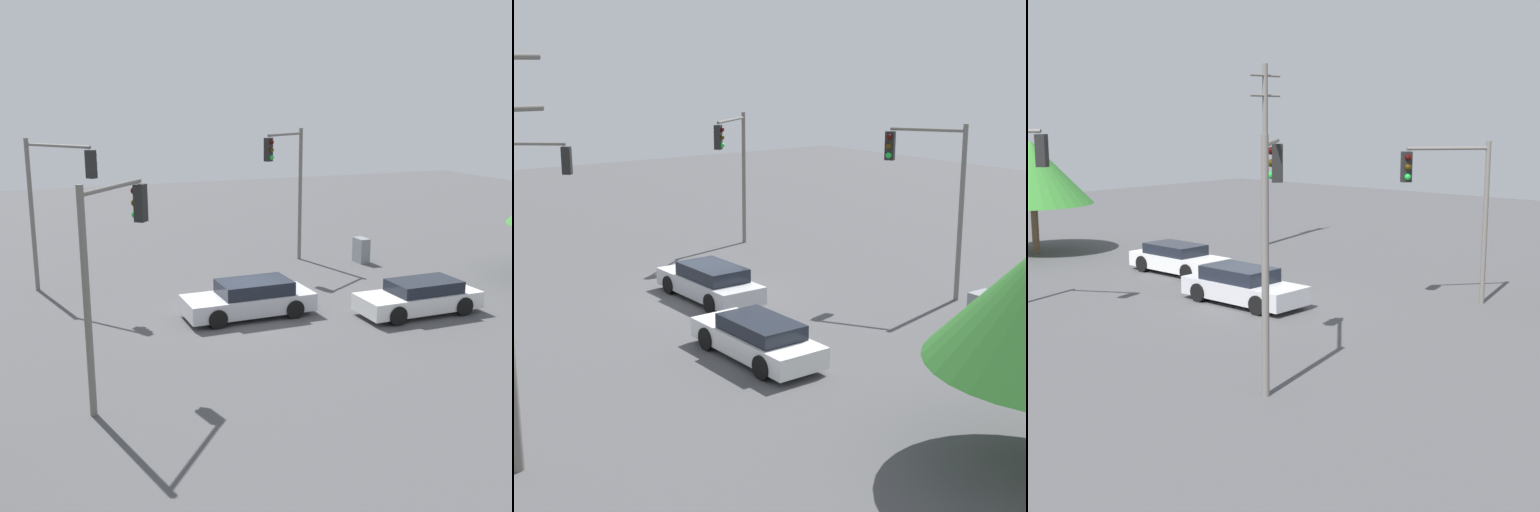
# 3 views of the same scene
# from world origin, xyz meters

# --- Properties ---
(ground_plane) EXTENTS (80.00, 80.00, 0.00)m
(ground_plane) POSITION_xyz_m (0.00, 0.00, 0.00)
(ground_plane) COLOR #4C4C4F
(sedan_white) EXTENTS (1.88, 4.66, 1.26)m
(sedan_white) POSITION_xyz_m (1.98, 6.14, 0.63)
(sedan_white) COLOR silver
(sedan_white) RESTS_ON ground_plane
(sedan_silver) EXTENTS (1.97, 4.77, 1.33)m
(sedan_silver) POSITION_xyz_m (-0.12, 0.17, 0.65)
(sedan_silver) COLOR silver
(sedan_silver) RESTS_ON ground_plane
(traffic_signal_main) EXTENTS (1.75, 2.61, 6.48)m
(traffic_signal_main) POSITION_xyz_m (-6.84, 4.80, 4.37)
(traffic_signal_main) COLOR slate
(traffic_signal_main) RESTS_ON ground_plane
(traffic_signal_cross) EXTENTS (3.10, 2.45, 6.31)m
(traffic_signal_cross) POSITION_xyz_m (-5.41, -6.01, 4.31)
(traffic_signal_cross) COLOR slate
(traffic_signal_cross) RESTS_ON ground_plane
(traffic_signal_aux) EXTENTS (2.61, 2.19, 5.84)m
(traffic_signal_aux) POSITION_xyz_m (4.63, -5.53, 3.98)
(traffic_signal_aux) COLOR slate
(traffic_signal_aux) RESTS_ON ground_plane
(electrical_cabinet) EXTENTS (0.87, 0.50, 1.21)m
(electrical_cabinet) POSITION_xyz_m (-5.66, 8.24, 0.61)
(electrical_cabinet) COLOR gray
(electrical_cabinet) RESTS_ON ground_plane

